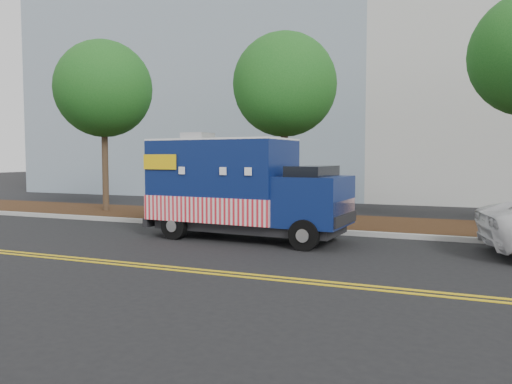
% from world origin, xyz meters
% --- Properties ---
extents(ground, '(120.00, 120.00, 0.00)m').
position_xyz_m(ground, '(0.00, 0.00, 0.00)').
color(ground, black).
rests_on(ground, ground).
extents(curb, '(120.00, 0.18, 0.15)m').
position_xyz_m(curb, '(0.00, 1.40, 0.07)').
color(curb, '#9E9E99').
rests_on(curb, ground).
extents(mulch_strip, '(120.00, 4.00, 0.15)m').
position_xyz_m(mulch_strip, '(0.00, 3.50, 0.07)').
color(mulch_strip, black).
rests_on(mulch_strip, ground).
extents(centerline_near, '(120.00, 0.10, 0.01)m').
position_xyz_m(centerline_near, '(0.00, -4.45, 0.01)').
color(centerline_near, gold).
rests_on(centerline_near, ground).
extents(centerline_far, '(120.00, 0.10, 0.01)m').
position_xyz_m(centerline_far, '(0.00, -4.70, 0.01)').
color(centerline_far, gold).
rests_on(centerline_far, ground).
extents(tree_a, '(3.99, 3.99, 7.21)m').
position_xyz_m(tree_a, '(-7.29, 3.33, 5.20)').
color(tree_a, '#38281C').
rests_on(tree_a, ground).
extents(tree_b, '(3.72, 3.72, 6.84)m').
position_xyz_m(tree_b, '(0.59, 3.46, 4.96)').
color(tree_b, '#38281C').
rests_on(tree_b, ground).
extents(sign_post, '(0.06, 0.06, 2.40)m').
position_xyz_m(sign_post, '(-3.62, 1.80, 1.20)').
color(sign_post, '#473828').
rests_on(sign_post, ground).
extents(food_truck, '(6.06, 2.63, 3.12)m').
position_xyz_m(food_truck, '(0.48, -0.37, 1.41)').
color(food_truck, black).
rests_on(food_truck, ground).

